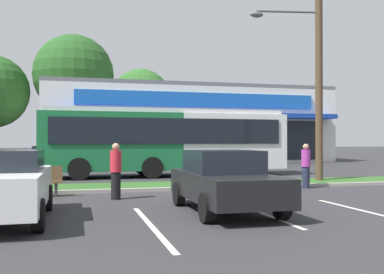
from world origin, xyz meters
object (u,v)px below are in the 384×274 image
car_0 (48,157)px  car_4 (0,185)px  pedestrian_by_pole (116,171)px  utility_pole (315,56)px  bus_stop_bench (35,181)px  city_bus (166,140)px  car_1 (135,157)px  pedestrian_near_bench (306,166)px  car_5 (225,180)px

car_0 → car_4: (0.02, -17.57, 0.04)m
car_0 → pedestrian_by_pole: pedestrian_by_pole is taller
utility_pole → bus_stop_bench: size_ratio=6.10×
utility_pole → pedestrian_by_pole: 9.96m
bus_stop_bench → car_4: size_ratio=0.36×
city_bus → car_1: size_ratio=2.78×
utility_pole → pedestrian_by_pole: utility_pole is taller
car_1 → car_4: bearing=-106.5°
pedestrian_near_bench → car_0: bearing=150.8°
pedestrian_by_pole → car_1: bearing=-126.8°
city_bus → bus_stop_bench: size_ratio=7.45×
utility_pole → car_1: (-5.96, 11.22, -4.48)m
utility_pole → car_4: size_ratio=2.21×
car_5 → pedestrian_by_pole: bearing=-141.3°
car_1 → car_5: size_ratio=1.01×
car_1 → bus_stop_bench: bearing=-109.9°
car_5 → car_4: bearing=-89.4°
car_0 → pedestrian_by_pole: (2.73, -14.55, 0.09)m
car_1 → car_4: size_ratio=0.97×
car_0 → car_4: size_ratio=1.06×
city_bus → car_0: city_bus is taller
utility_pole → car_5: utility_pole is taller
bus_stop_bench → pedestrian_near_bench: size_ratio=0.99×
car_1 → pedestrian_near_bench: 13.73m
city_bus → car_4: city_bus is taller
city_bus → car_0: 8.76m
city_bus → car_5: bearing=-95.0°
car_5 → pedestrian_by_pole: size_ratio=2.55×
pedestrian_by_pole → car_4: bearing=20.9°
city_bus → pedestrian_near_bench: size_ratio=7.34×
car_4 → pedestrian_near_bench: 10.65m
car_1 → car_4: (-5.13, -17.36, 0.04)m
car_1 → pedestrian_near_bench: bearing=-70.6°
car_4 → city_bus: bearing=152.4°
car_5 → bus_stop_bench: bearing=-131.1°
car_1 → city_bus: bearing=-83.7°
utility_pole → pedestrian_near_bench: bearing=-129.1°
car_5 → utility_pole: bearing=135.3°
car_0 → car_1: (5.15, -0.21, 0.00)m
car_4 → pedestrian_by_pole: bearing=138.2°
utility_pole → bus_stop_bench: (-10.73, -1.97, -4.72)m
utility_pole → car_1: 13.48m
car_0 → car_1: size_ratio=1.09×
bus_stop_bench → car_0: (-0.38, 13.40, 0.24)m
bus_stop_bench → car_5: bearing=138.9°
city_bus → bus_stop_bench: city_bus is taller
car_0 → car_1: bearing=177.7°
utility_pole → city_bus: utility_pole is taller
city_bus → pedestrian_near_bench: city_bus is taller
utility_pole → car_4: utility_pole is taller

